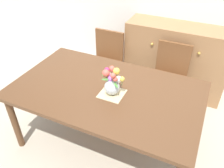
{
  "coord_description": "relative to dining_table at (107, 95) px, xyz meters",
  "views": [
    {
      "loc": [
        0.83,
        -1.66,
        2.14
      ],
      "look_at": [
        0.09,
        -0.05,
        0.86
      ],
      "focal_mm": 37.24,
      "sensor_mm": 36.0,
      "label": 1
    }
  ],
  "objects": [
    {
      "name": "chair_right",
      "position": [
        0.45,
        0.91,
        -0.15
      ],
      "size": [
        0.42,
        0.42,
        0.9
      ],
      "rotation": [
        0.0,
        0.0,
        3.14
      ],
      "color": "brown",
      "rests_on": "ground_plane"
    },
    {
      "name": "chair_left",
      "position": [
        -0.45,
        0.91,
        -0.15
      ],
      "size": [
        0.42,
        0.42,
        0.9
      ],
      "rotation": [
        0.0,
        0.0,
        3.14
      ],
      "color": "brown",
      "rests_on": "ground_plane"
    },
    {
      "name": "placemat",
      "position": [
        0.09,
        -0.05,
        0.08
      ],
      "size": [
        0.23,
        0.23,
        0.01
      ],
      "primitive_type": "cube",
      "color": "#CCB789",
      "rests_on": "dining_table"
    },
    {
      "name": "dining_table",
      "position": [
        0.0,
        0.0,
        0.0
      ],
      "size": [
        1.89,
        1.13,
        0.74
      ],
      "color": "brown",
      "rests_on": "ground_plane"
    },
    {
      "name": "dresser",
      "position": [
        0.43,
        1.33,
        -0.17
      ],
      "size": [
        1.4,
        0.47,
        1.0
      ],
      "color": "#9E7047",
      "rests_on": "ground_plane"
    },
    {
      "name": "flower_vase",
      "position": [
        0.08,
        -0.04,
        0.2
      ],
      "size": [
        0.24,
        0.21,
        0.27
      ],
      "color": "silver",
      "rests_on": "placemat"
    },
    {
      "name": "ground_plane",
      "position": [
        0.0,
        0.0,
        -0.67
      ],
      "size": [
        12.0,
        12.0,
        0.0
      ],
      "primitive_type": "plane",
      "color": "#B7AD99"
    }
  ]
}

